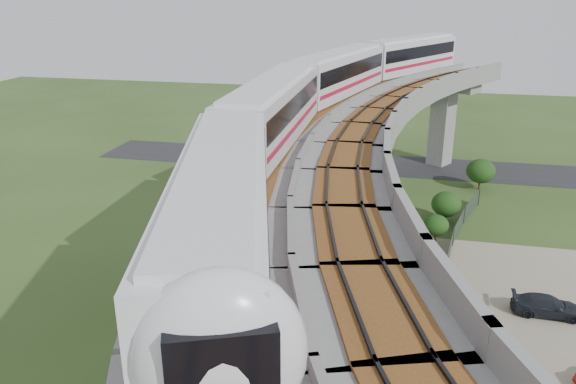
{
  "coord_description": "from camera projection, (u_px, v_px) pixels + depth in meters",
  "views": [
    {
      "loc": [
        5.28,
        -31.31,
        18.88
      ],
      "look_at": [
        -1.28,
        -0.94,
        7.5
      ],
      "focal_mm": 35.0,
      "sensor_mm": 36.0,
      "label": 1
    }
  ],
  "objects": [
    {
      "name": "ground",
      "position": [
        310.0,
        297.0,
        36.27
      ],
      "size": [
        160.0,
        160.0,
        0.0
      ],
      "primitive_type": "plane",
      "color": "#31461C",
      "rests_on": "ground"
    },
    {
      "name": "tree_0",
      "position": [
        481.0,
        171.0,
        54.92
      ],
      "size": [
        2.78,
        2.78,
        3.1
      ],
      "color": "#382314",
      "rests_on": "ground"
    },
    {
      "name": "viaduct",
      "position": [
        378.0,
        168.0,
        32.4
      ],
      "size": [
        19.58,
        73.98,
        11.4
      ],
      "color": "#99968E",
      "rests_on": "ground"
    },
    {
      "name": "tree_4",
      "position": [
        427.0,
        317.0,
        30.04
      ],
      "size": [
        2.85,
        2.85,
        3.47
      ],
      "color": "#382314",
      "rests_on": "ground"
    },
    {
      "name": "tree_2",
      "position": [
        436.0,
        225.0,
        43.13
      ],
      "size": [
        1.92,
        1.92,
        2.47
      ],
      "color": "#382314",
      "rests_on": "ground"
    },
    {
      "name": "car_dark",
      "position": [
        548.0,
        306.0,
        34.08
      ],
      "size": [
        4.24,
        1.84,
        1.22
      ],
      "primitive_type": "imported",
      "rotation": [
        0.0,
        0.0,
        1.54
      ],
      "color": "black",
      "rests_on": "dirt_lot"
    },
    {
      "name": "tree_3",
      "position": [
        417.0,
        259.0,
        36.71
      ],
      "size": [
        2.59,
        2.59,
        3.26
      ],
      "color": "#382314",
      "rests_on": "ground"
    },
    {
      "name": "fence",
      "position": [
        469.0,
        304.0,
        34.08
      ],
      "size": [
        3.87,
        38.73,
        1.5
      ],
      "color": "#2D382D",
      "rests_on": "ground"
    },
    {
      "name": "tree_1",
      "position": [
        446.0,
        204.0,
        47.13
      ],
      "size": [
        2.49,
        2.49,
        2.78
      ],
      "color": "#382314",
      "rests_on": "ground"
    },
    {
      "name": "metro_train",
      "position": [
        338.0,
        91.0,
        37.47
      ],
      "size": [
        13.53,
        61.0,
        3.64
      ],
      "color": "silver",
      "rests_on": "ground"
    },
    {
      "name": "asphalt_road",
      "position": [
        356.0,
        163.0,
        63.8
      ],
      "size": [
        60.0,
        8.0,
        0.03
      ],
      "primitive_type": "cube",
      "color": "#232326",
      "rests_on": "ground"
    },
    {
      "name": "dirt_lot",
      "position": [
        548.0,
        342.0,
        31.65
      ],
      "size": [
        18.0,
        26.0,
        0.04
      ],
      "primitive_type": "cube",
      "color": "gray",
      "rests_on": "ground"
    }
  ]
}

